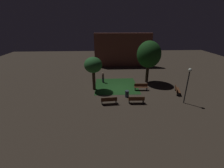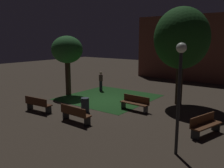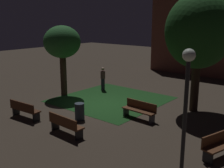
# 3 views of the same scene
# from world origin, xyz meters

# --- Properties ---
(ground_plane) EXTENTS (60.00, 60.00, 0.00)m
(ground_plane) POSITION_xyz_m (0.00, 0.00, 0.00)
(ground_plane) COLOR #3D3328
(grass_lawn) EXTENTS (6.01, 6.05, 0.01)m
(grass_lawn) POSITION_xyz_m (-0.32, 1.03, 0.01)
(grass_lawn) COLOR #194219
(grass_lawn) RESTS_ON ground
(bench_front_left) EXTENTS (1.83, 0.62, 0.88)m
(bench_front_left) POSITION_xyz_m (-1.54, -4.24, 0.48)
(bench_front_left) COLOR #422314
(bench_front_left) RESTS_ON ground
(bench_by_lamp) EXTENTS (1.81, 0.54, 0.88)m
(bench_by_lamp) POSITION_xyz_m (1.54, -4.24, 0.48)
(bench_by_lamp) COLOR #512D19
(bench_by_lamp) RESTS_ON ground
(bench_path_side) EXTENTS (1.82, 0.56, 0.88)m
(bench_path_side) POSITION_xyz_m (2.90, -0.59, 0.48)
(bench_path_side) COLOR #512D19
(bench_path_side) RESTS_ON ground
(bench_lawn_edge) EXTENTS (0.98, 1.86, 0.88)m
(bench_lawn_edge) POSITION_xyz_m (7.30, -1.87, 0.48)
(bench_lawn_edge) COLOR #512D19
(bench_lawn_edge) RESTS_ON ground
(tree_back_right) EXTENTS (2.33, 2.33, 4.46)m
(tree_back_right) POSITION_xyz_m (-3.42, -0.06, 3.36)
(tree_back_right) COLOR #38281C
(tree_back_right) RESTS_ON ground
(tree_tall_center) EXTENTS (3.45, 3.45, 6.19)m
(tree_tall_center) POSITION_xyz_m (4.44, 2.31, 4.23)
(tree_tall_center) COLOR #2D2116
(tree_tall_center) RESTS_ON ground
(lamp_post_path_center) EXTENTS (0.36, 0.36, 4.10)m
(lamp_post_path_center) POSITION_xyz_m (6.99, -4.40, 2.82)
(lamp_post_path_center) COLOR black
(lamp_post_path_center) RESTS_ON ground
(trash_bin) EXTENTS (0.47, 0.47, 0.84)m
(trash_bin) POSITION_xyz_m (0.71, -2.60, 0.42)
(trash_bin) COLOR #2D3842
(trash_bin) RESTS_ON ground
(pedestrian) EXTENTS (0.32, 0.34, 1.61)m
(pedestrian) POSITION_xyz_m (-2.22, 2.42, 0.85)
(pedestrian) COLOR black
(pedestrian) RESTS_ON ground
(building_wall_backdrop) EXTENTS (11.49, 0.80, 6.60)m
(building_wall_backdrop) POSITION_xyz_m (1.85, 11.68, 3.30)
(building_wall_backdrop) COLOR brown
(building_wall_backdrop) RESTS_ON ground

